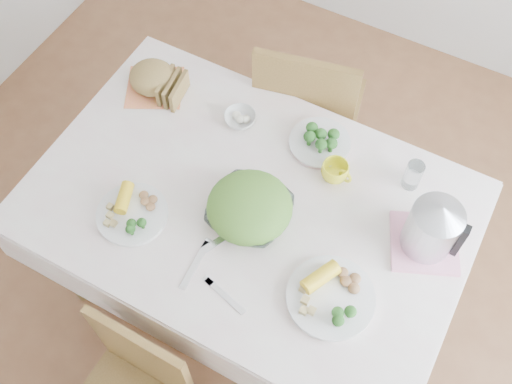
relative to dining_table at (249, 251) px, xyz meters
The scene contains 18 objects.
floor 0.38m from the dining_table, ahead, with size 3.60×3.60×0.00m, color brown.
dining_table is the anchor object (origin of this frame).
tablecloth 0.38m from the dining_table, ahead, with size 1.50×1.00×0.01m, color white.
chair_far 0.72m from the dining_table, 96.57° to the left, with size 0.43×0.43×0.95m, color brown.
salad_bowl 0.42m from the dining_table, 55.37° to the right, with size 0.27×0.27×0.07m, color white.
dinner_plate_left 0.56m from the dining_table, 144.11° to the right, with size 0.24×0.24×0.02m, color white.
dinner_plate_right 0.59m from the dining_table, 24.92° to the right, with size 0.28×0.28×0.02m, color white.
broccoli_plate 0.53m from the dining_table, 71.94° to the left, with size 0.23×0.23×0.02m, color beige.
napkin 0.75m from the dining_table, 153.80° to the left, with size 0.21×0.21×0.00m, color #E77F49.
bread_loaf 0.78m from the dining_table, 153.80° to the left, with size 0.18×0.17×0.11m, color brown.
fruit_bowl 0.54m from the dining_table, 123.70° to the left, with size 0.12×0.12×0.04m, color white.
yellow_mug 0.53m from the dining_table, 47.30° to the left, with size 0.10×0.10×0.08m, color #FFF728.
glass_tumbler 0.73m from the dining_table, 36.09° to the left, with size 0.06×0.06×0.11m, color white.
pink_tray 0.72m from the dining_table, 13.15° to the left, with size 0.22×0.22×0.02m, color pink.
electric_kettle 0.79m from the dining_table, 13.15° to the left, with size 0.17×0.17×0.23m, color #B2B5BA.
fork_left 0.49m from the dining_table, 97.73° to the right, with size 0.02×0.18×0.00m, color silver.
fork_right 0.41m from the dining_table, 89.43° to the right, with size 0.02×0.20×0.00m, color silver.
knife 0.52m from the dining_table, 73.40° to the right, with size 0.02×0.17×0.00m, color silver.
Camera 1 is at (0.51, -0.89, 2.55)m, focal length 42.00 mm.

